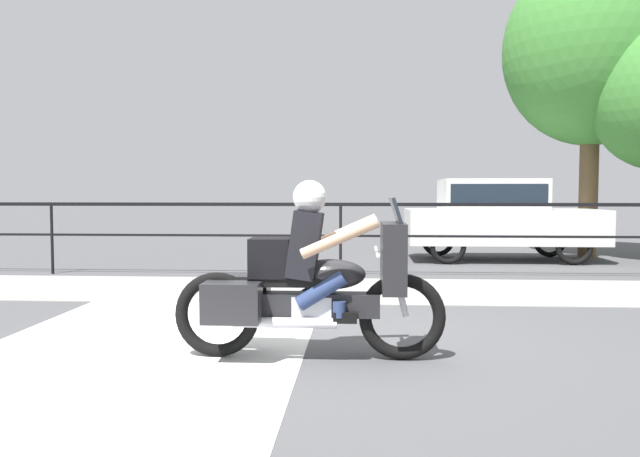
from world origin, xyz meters
TOP-DOWN VIEW (x-y plane):
  - ground_plane at (0.00, 0.00)m, footprint 120.00×120.00m
  - sidewalk_band at (0.00, 3.40)m, footprint 44.00×2.40m
  - crosswalk_band at (-1.68, -0.20)m, footprint 3.02×6.00m
  - fence_railing at (0.00, 4.93)m, footprint 36.00×0.05m
  - motorcycle at (-0.12, -0.40)m, footprint 2.35×0.76m
  - parked_car at (3.24, 7.62)m, footprint 3.99×1.73m
  - tree_behind_car at (5.42, 8.53)m, footprint 3.82×3.82m

SIDE VIEW (x-z plane):
  - ground_plane at x=0.00m, z-range 0.00..0.00m
  - crosswalk_band at x=-1.68m, z-range 0.00..0.01m
  - sidewalk_band at x=0.00m, z-range 0.00..0.01m
  - motorcycle at x=-0.12m, z-range -0.09..1.45m
  - parked_car at x=3.24m, z-range 0.12..1.84m
  - fence_railing at x=0.00m, z-range 0.36..1.63m
  - tree_behind_car at x=5.42m, z-range 1.22..7.90m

